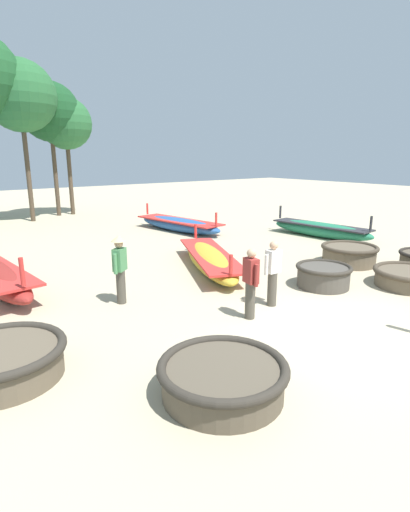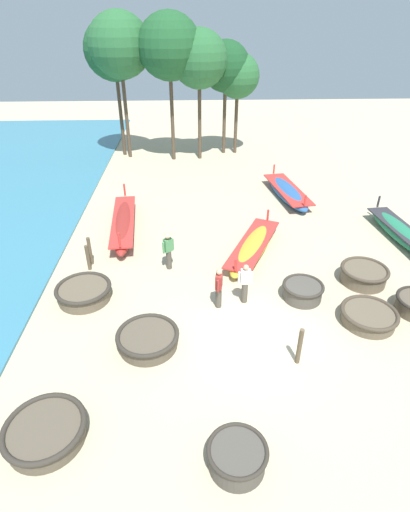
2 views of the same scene
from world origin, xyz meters
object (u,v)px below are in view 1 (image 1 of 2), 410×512
(fisherman_with_hat, at_px, (251,282))
(tree_right_mid, at_px, (20,96))
(tree_leftmost, at_px, (50,112))
(coracle_upturned, at_px, (2,360))
(fisherman_hauling, at_px, (120,265))
(long_boat_green_hull, at_px, (179,224))
(long_boat_white_hull, at_px, (321,229))
(fisherman_by_coracle, at_px, (273,272))
(long_boat_blue_hull, at_px, (210,259))
(coracle_nearest, at_px, (409,277))
(coracle_center, at_px, (323,275))
(coracle_beside_post, at_px, (223,377))
(tree_rightmost, at_px, (66,124))
(coracle_weathered, at_px, (349,254))

(fisherman_with_hat, bearing_deg, tree_right_mid, 90.50)
(tree_leftmost, bearing_deg, fisherman_with_hat, -95.21)
(coracle_upturned, distance_m, fisherman_hauling, 3.62)
(long_boat_green_hull, bearing_deg, fisherman_with_hat, -115.33)
(coracle_upturned, bearing_deg, long_boat_white_hull, 16.54)
(long_boat_green_hull, xyz_separation_m, fisherman_by_coracle, (-3.58, -9.33, 0.51))
(long_boat_blue_hull, height_order, fisherman_hauling, fisherman_hauling)
(long_boat_white_hull, bearing_deg, long_boat_green_hull, 129.91)
(tree_leftmost, bearing_deg, coracle_upturned, -110.40)
(long_boat_green_hull, bearing_deg, long_boat_white_hull, -50.09)
(tree_right_mid, bearing_deg, coracle_nearest, -74.03)
(coracle_center, bearing_deg, tree_leftmost, 94.64)
(coracle_beside_post, xyz_separation_m, tree_rightmost, (4.81, 19.89, 4.92))
(fisherman_hauling, bearing_deg, coracle_center, -24.08)
(coracle_upturned, bearing_deg, fisherman_with_hat, -7.51)
(coracle_weathered, bearing_deg, long_boat_white_hull, 48.46)
(coracle_beside_post, relative_size, fisherman_with_hat, 1.25)
(coracle_nearest, height_order, long_boat_green_hull, long_boat_green_hull)
(fisherman_by_coracle, bearing_deg, coracle_center, 3.24)
(coracle_upturned, xyz_separation_m, coracle_nearest, (9.78, -1.69, -0.04))
(coracle_weathered, bearing_deg, long_boat_blue_hull, 149.13)
(long_boat_green_hull, bearing_deg, coracle_beside_post, -120.95)
(fisherman_with_hat, bearing_deg, long_boat_white_hull, 28.20)
(long_boat_white_hull, bearing_deg, tree_leftmost, 117.62)
(coracle_beside_post, xyz_separation_m, long_boat_green_hull, (6.85, 11.43, 0.03))
(coracle_upturned, bearing_deg, long_boat_blue_hull, 24.56)
(long_boat_white_hull, height_order, long_boat_blue_hull, long_boat_white_hull)
(tree_right_mid, height_order, tree_leftmost, tree_right_mid)
(tree_rightmost, bearing_deg, long_boat_green_hull, -76.39)
(coracle_upturned, height_order, tree_leftmost, tree_leftmost)
(fisherman_hauling, xyz_separation_m, tree_rightmost, (4.31, 15.47, 4.25))
(coracle_nearest, height_order, tree_rightmost, tree_rightmost)
(coracle_center, distance_m, coracle_nearest, 2.35)
(coracle_upturned, distance_m, tree_rightmost, 19.49)
(coracle_weathered, height_order, long_boat_blue_hull, long_boat_blue_hull)
(coracle_beside_post, xyz_separation_m, coracle_center, (5.40, 2.22, 0.04))
(coracle_weathered, height_order, long_boat_green_hull, long_boat_green_hull)
(coracle_upturned, relative_size, coracle_center, 1.34)
(coracle_weathered, bearing_deg, tree_right_mid, 110.59)
(long_boat_green_hull, bearing_deg, tree_right_mid, 122.93)
(coracle_nearest, distance_m, tree_rightmost, 19.86)
(fisherman_hauling, bearing_deg, long_boat_blue_hull, 16.89)
(coracle_upturned, bearing_deg, tree_leftmost, 69.60)
(long_boat_green_hull, height_order, long_boat_blue_hull, long_boat_green_hull)
(long_boat_blue_hull, distance_m, fisherman_with_hat, 4.07)
(long_boat_white_hull, bearing_deg, fisherman_by_coracle, -150.29)
(long_boat_green_hull, bearing_deg, tree_rightmost, 103.61)
(long_boat_white_hull, bearing_deg, coracle_weathered, -131.54)
(coracle_upturned, bearing_deg, coracle_center, -1.98)
(long_boat_white_hull, xyz_separation_m, fisherman_with_hat, (-8.65, -4.64, 0.50))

